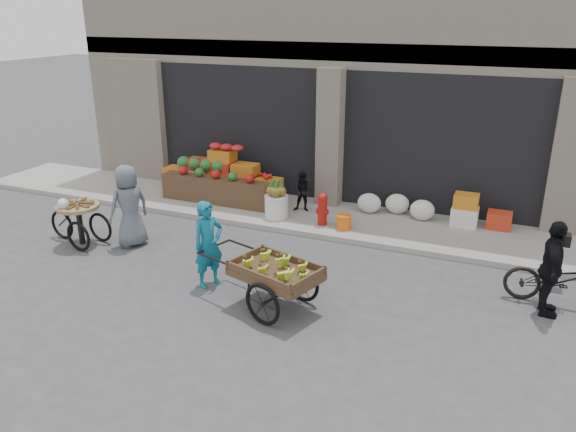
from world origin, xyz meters
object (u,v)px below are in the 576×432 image
at_px(tricycle_cart, 79,218).
at_px(pineapple_bin, 277,206).
at_px(orange_bucket, 344,222).
at_px(bicycle, 561,279).
at_px(banana_cart, 273,268).
at_px(vendor_woman, 208,244).
at_px(cyclist, 551,269).
at_px(fire_hydrant, 322,208).
at_px(seated_person, 303,192).
at_px(vendor_grey, 129,206).

bearing_deg(tricycle_cart, pineapple_bin, 46.74).
xyz_separation_m(orange_bucket, bicycle, (4.12, -1.54, 0.18)).
height_order(banana_cart, vendor_woman, vendor_woman).
bearing_deg(cyclist, orange_bucket, 60.94).
xyz_separation_m(orange_bucket, tricycle_cart, (-4.75, -2.58, 0.30)).
distance_m(fire_hydrant, banana_cart, 3.52).
distance_m(seated_person, vendor_grey, 3.90).
bearing_deg(vendor_woman, fire_hydrant, 12.06).
bearing_deg(seated_person, pineapple_bin, -133.69).
bearing_deg(vendor_woman, tricycle_cart, 108.65).
relative_size(fire_hydrant, orange_bucket, 2.22).
xyz_separation_m(seated_person, tricycle_cart, (-3.55, -3.28, -0.02)).
bearing_deg(seated_person, vendor_grey, -141.20).
bearing_deg(pineapple_bin, vendor_woman, -86.77).
bearing_deg(banana_cart, orange_bucket, 105.65).
distance_m(seated_person, cyclist, 5.76).
height_order(tricycle_cart, bicycle, tricycle_cart).
distance_m(seated_person, tricycle_cart, 4.83).
relative_size(seated_person, tricycle_cart, 0.64).
bearing_deg(tricycle_cart, orange_bucket, 34.85).
distance_m(pineapple_bin, vendor_grey, 3.21).
bearing_deg(seated_person, cyclist, -37.34).
height_order(pineapple_bin, vendor_woman, vendor_woman).
distance_m(seated_person, bicycle, 5.77).
relative_size(bicycle, cyclist, 1.11).
distance_m(orange_bucket, bicycle, 4.40).
distance_m(banana_cart, vendor_woman, 1.38).
distance_m(orange_bucket, tricycle_cart, 5.41).
distance_m(fire_hydrant, seated_person, 0.96).
distance_m(vendor_woman, vendor_grey, 2.52).
bearing_deg(vendor_grey, cyclist, 118.16).
height_order(fire_hydrant, vendor_grey, vendor_grey).
bearing_deg(fire_hydrant, vendor_grey, -145.09).
height_order(vendor_woman, bicycle, vendor_woman).
bearing_deg(bicycle, seated_person, 64.46).
xyz_separation_m(pineapple_bin, tricycle_cart, (-3.15, -2.68, 0.20)).
distance_m(fire_hydrant, vendor_woman, 3.33).
distance_m(banana_cart, tricycle_cart, 4.75).
distance_m(bicycle, cyclist, 0.55).
xyz_separation_m(seated_person, cyclist, (5.12, -2.64, 0.19)).
bearing_deg(pineapple_bin, cyclist, -20.34).
xyz_separation_m(vendor_woman, bicycle, (5.53, 1.59, -0.31)).
relative_size(pineapple_bin, vendor_woman, 0.34).
distance_m(pineapple_bin, bicycle, 5.95).
bearing_deg(vendor_woman, banana_cart, -74.62).
distance_m(pineapple_bin, banana_cart, 3.87).
distance_m(vendor_grey, bicycle, 7.92).
relative_size(seated_person, bicycle, 0.54).
height_order(pineapple_bin, banana_cart, banana_cart).
height_order(fire_hydrant, tricycle_cart, tricycle_cart).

